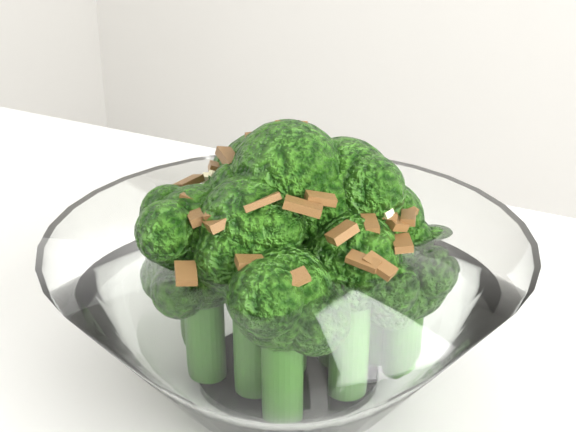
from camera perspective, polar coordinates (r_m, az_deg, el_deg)
The scene contains 1 object.
broccoli_dish at distance 0.45m, azimuth -0.04°, elevation -4.81°, with size 0.24×0.24×0.15m.
Camera 1 is at (0.51, -0.09, 1.03)m, focal length 55.00 mm.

